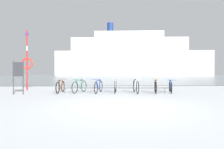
% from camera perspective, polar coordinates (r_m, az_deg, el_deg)
% --- Properties ---
extents(ground, '(80.00, 132.00, 0.08)m').
position_cam_1_polar(ground, '(60.63, -1.53, -0.48)').
color(ground, silver).
extents(bike_rack, '(6.35, 0.34, 0.31)m').
position_cam_1_polar(bike_rack, '(11.15, 0.85, -3.99)').
color(bike_rack, '#4C5156').
rests_on(bike_rack, ground).
extents(bicycle_0, '(0.46, 1.74, 0.78)m').
position_cam_1_polar(bicycle_0, '(11.54, -14.87, -3.46)').
color(bicycle_0, black).
rests_on(bicycle_0, ground).
extents(bicycle_1, '(0.71, 1.66, 0.79)m').
position_cam_1_polar(bicycle_1, '(11.39, -9.49, -3.46)').
color(bicycle_1, black).
rests_on(bicycle_1, ground).
extents(bicycle_2, '(0.55, 1.72, 0.79)m').
position_cam_1_polar(bicycle_2, '(11.12, -3.96, -3.56)').
color(bicycle_2, black).
rests_on(bicycle_2, ground).
extents(bicycle_3, '(0.46, 1.75, 0.84)m').
position_cam_1_polar(bicycle_3, '(11.22, 1.02, -3.39)').
color(bicycle_3, black).
rests_on(bicycle_3, ground).
extents(bicycle_4, '(0.46, 1.80, 0.83)m').
position_cam_1_polar(bicycle_4, '(11.07, 6.98, -3.50)').
color(bicycle_4, black).
rests_on(bicycle_4, ground).
extents(bicycle_5, '(0.51, 1.64, 0.80)m').
position_cam_1_polar(bicycle_5, '(11.26, 12.62, -3.50)').
color(bicycle_5, black).
rests_on(bicycle_5, ground).
extents(bicycle_6, '(0.58, 1.67, 0.76)m').
position_cam_1_polar(bicycle_6, '(11.58, 16.74, -3.48)').
color(bicycle_6, black).
rests_on(bicycle_6, ground).
extents(info_sign, '(0.55, 0.09, 1.76)m').
position_cam_1_polar(info_sign, '(11.37, -25.77, 0.60)').
color(info_sign, '#33383D').
rests_on(info_sign, ground).
extents(rescue_post, '(0.77, 0.12, 3.90)m').
position_cam_1_polar(rescue_post, '(13.87, -23.61, 3.40)').
color(rescue_post, red).
rests_on(rescue_post, ground).
extents(ferry_ship, '(53.01, 16.20, 18.92)m').
position_cam_1_polar(ferry_ship, '(70.55, 5.55, 4.87)').
color(ferry_ship, white).
rests_on(ferry_ship, ground).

